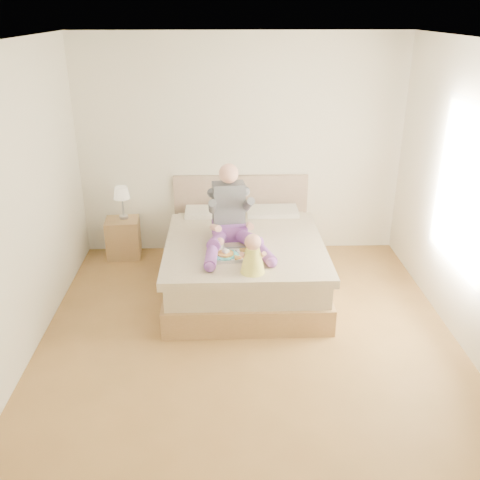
{
  "coord_description": "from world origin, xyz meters",
  "views": [
    {
      "loc": [
        -0.23,
        -4.38,
        2.94
      ],
      "look_at": [
        -0.06,
        0.63,
        0.75
      ],
      "focal_mm": 40.0,
      "sensor_mm": 36.0,
      "label": 1
    }
  ],
  "objects_px": {
    "adult": "(231,220)",
    "tray": "(234,253)",
    "baby": "(253,257)",
    "nightstand": "(123,238)",
    "bed": "(244,259)"
  },
  "relations": [
    {
      "from": "adult",
      "to": "tray",
      "type": "relative_size",
      "value": 2.29
    },
    {
      "from": "adult",
      "to": "baby",
      "type": "height_order",
      "value": "adult"
    },
    {
      "from": "nightstand",
      "to": "baby",
      "type": "relative_size",
      "value": 1.27
    },
    {
      "from": "tray",
      "to": "baby",
      "type": "relative_size",
      "value": 1.18
    },
    {
      "from": "bed",
      "to": "adult",
      "type": "xyz_separation_m",
      "value": [
        -0.15,
        -0.19,
        0.54
      ]
    },
    {
      "from": "bed",
      "to": "baby",
      "type": "height_order",
      "value": "baby"
    },
    {
      "from": "adult",
      "to": "nightstand",
      "type": "bearing_deg",
      "value": 136.87
    },
    {
      "from": "baby",
      "to": "bed",
      "type": "bearing_deg",
      "value": 92.61
    },
    {
      "from": "bed",
      "to": "tray",
      "type": "bearing_deg",
      "value": -102.82
    },
    {
      "from": "adult",
      "to": "tray",
      "type": "height_order",
      "value": "adult"
    },
    {
      "from": "baby",
      "to": "tray",
      "type": "bearing_deg",
      "value": 115.1
    },
    {
      "from": "adult",
      "to": "tray",
      "type": "bearing_deg",
      "value": -93.67
    },
    {
      "from": "bed",
      "to": "nightstand",
      "type": "relative_size",
      "value": 4.36
    },
    {
      "from": "baby",
      "to": "nightstand",
      "type": "bearing_deg",
      "value": 131.98
    },
    {
      "from": "adult",
      "to": "tray",
      "type": "distance_m",
      "value": 0.42
    }
  ]
}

